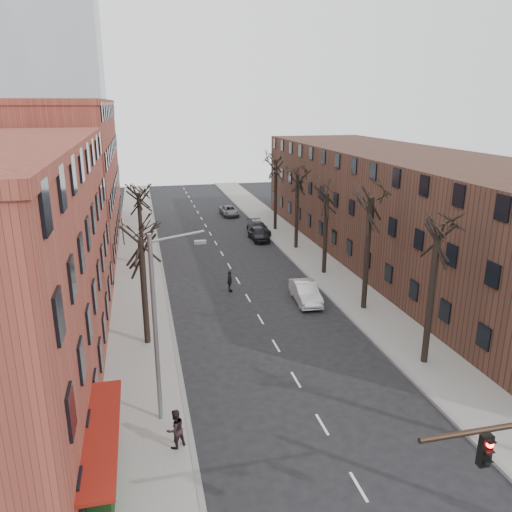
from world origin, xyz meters
TOP-DOWN VIEW (x-y plane):
  - sidewalk_left at (-8.00, 35.00)m, footprint 4.00×90.00m
  - sidewalk_right at (8.00, 35.00)m, footprint 4.00×90.00m
  - building_left_far at (-16.00, 44.00)m, footprint 12.00×28.00m
  - building_right at (16.00, 30.00)m, footprint 12.00×50.00m
  - office_tower at (-22.00, 95.00)m, footprint 18.00×18.00m
  - awning_left at (-9.40, 6.00)m, footprint 1.20×7.00m
  - hedge at (-9.50, 5.00)m, footprint 0.80×6.00m
  - tree_right_b at (7.60, 12.00)m, footprint 5.20×5.20m
  - tree_right_c at (7.60, 20.00)m, footprint 5.20×5.20m
  - tree_right_d at (7.60, 28.00)m, footprint 5.20×5.20m
  - tree_right_e at (7.60, 36.00)m, footprint 5.20×5.20m
  - tree_right_f at (7.60, 44.00)m, footprint 5.20×5.20m
  - tree_left_a at (-7.60, 18.00)m, footprint 5.20×5.20m
  - tree_left_b at (-7.60, 34.00)m, footprint 5.20×5.20m
  - streetlight at (-7.03, 10.00)m, footprint 2.45×0.22m
  - silver_sedan at (4.00, 22.33)m, footprint 1.88×4.62m
  - parked_car_near at (4.70, 40.12)m, footprint 1.81×4.30m
  - parked_car_mid at (5.30, 42.70)m, footprint 2.12×4.73m
  - parked_car_far at (3.80, 53.10)m, footprint 2.19×4.50m
  - pedestrian_b at (-6.67, 7.79)m, footprint 1.07×1.00m
  - pedestrian_crossing at (-1.10, 25.66)m, footprint 0.55×1.05m

SIDE VIEW (x-z plane):
  - awning_left at x=-9.40m, z-range -0.07..0.07m
  - tree_right_b at x=7.60m, z-range -5.40..5.40m
  - tree_right_c at x=7.60m, z-range -5.80..5.80m
  - tree_right_d at x=7.60m, z-range -5.00..5.00m
  - tree_right_e at x=7.60m, z-range -5.40..5.40m
  - tree_right_f at x=7.60m, z-range -5.80..5.80m
  - tree_left_a at x=-7.60m, z-range -4.75..4.75m
  - tree_left_b at x=-7.60m, z-range -4.75..4.75m
  - sidewalk_left at x=-8.00m, z-range 0.00..0.15m
  - sidewalk_right at x=8.00m, z-range 0.00..0.15m
  - parked_car_far at x=3.80m, z-range 0.00..1.23m
  - hedge at x=-9.50m, z-range 0.15..1.15m
  - parked_car_mid at x=5.30m, z-range 0.00..1.35m
  - parked_car_near at x=4.70m, z-range 0.00..1.45m
  - silver_sedan at x=4.00m, z-range 0.00..1.49m
  - pedestrian_crossing at x=-1.10m, z-range 0.00..1.71m
  - pedestrian_b at x=-6.67m, z-range 0.15..1.91m
  - building_right at x=16.00m, z-range 0.00..10.00m
  - streetlight at x=-7.03m, z-range 0.50..9.53m
  - building_left_far at x=-16.00m, z-range 0.00..14.00m
  - office_tower at x=-22.00m, z-range 0.00..60.00m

